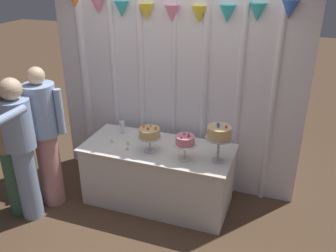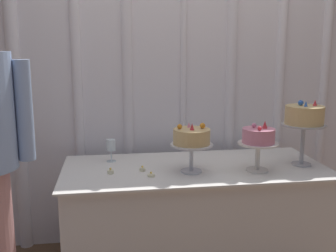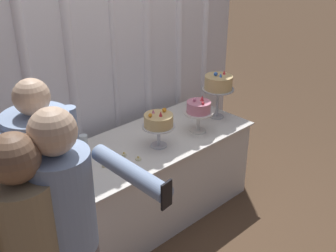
# 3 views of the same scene
# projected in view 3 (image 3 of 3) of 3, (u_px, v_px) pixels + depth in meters

# --- Properties ---
(ground_plane) EXTENTS (24.00, 24.00, 0.00)m
(ground_plane) POSITION_uv_depth(u_px,v_px,m) (163.00, 216.00, 3.77)
(ground_plane) COLOR brown
(draped_curtain) EXTENTS (3.10, 0.17, 2.63)m
(draped_curtain) POSITION_uv_depth(u_px,v_px,m) (108.00, 50.00, 3.53)
(draped_curtain) COLOR white
(draped_curtain) RESTS_ON ground_plane
(cake_table) EXTENTS (1.74, 0.78, 0.74)m
(cake_table) POSITION_uv_depth(u_px,v_px,m) (155.00, 176.00, 3.67)
(cake_table) COLOR white
(cake_table) RESTS_ON ground_plane
(cake_display_leftmost) EXTENTS (0.27, 0.27, 0.32)m
(cake_display_leftmost) POSITION_uv_depth(u_px,v_px,m) (159.00, 122.00, 3.30)
(cake_display_leftmost) COLOR silver
(cake_display_leftmost) RESTS_ON cake_table
(cake_display_center) EXTENTS (0.26, 0.26, 0.33)m
(cake_display_center) POSITION_uv_depth(u_px,v_px,m) (199.00, 109.00, 3.54)
(cake_display_center) COLOR silver
(cake_display_center) RESTS_ON cake_table
(cake_display_rightmost) EXTENTS (0.29, 0.29, 0.44)m
(cake_display_rightmost) POSITION_uv_depth(u_px,v_px,m) (218.00, 84.00, 3.75)
(cake_display_rightmost) COLOR #B2B2B7
(cake_display_rightmost) RESTS_ON cake_table
(wine_glass) EXTENTS (0.06, 0.06, 0.16)m
(wine_glass) POSITION_uv_depth(u_px,v_px,m) (84.00, 141.00, 3.25)
(wine_glass) COLOR silver
(wine_glass) RESTS_ON cake_table
(tealight_far_left) EXTENTS (0.04, 0.04, 0.04)m
(tealight_far_left) POSITION_uv_depth(u_px,v_px,m) (104.00, 165.00, 3.11)
(tealight_far_left) COLOR beige
(tealight_far_left) RESTS_ON cake_table
(tealight_near_left) EXTENTS (0.04, 0.04, 0.04)m
(tealight_near_left) POSITION_uv_depth(u_px,v_px,m) (124.00, 155.00, 3.25)
(tealight_near_left) COLOR beige
(tealight_near_left) RESTS_ON cake_table
(tealight_near_right) EXTENTS (0.05, 0.05, 0.03)m
(tealight_near_right) POSITION_uv_depth(u_px,v_px,m) (138.00, 159.00, 3.20)
(tealight_near_right) COLOR beige
(tealight_near_right) RESTS_ON cake_table
(guest_man_dark_suit) EXTENTS (0.52, 0.40, 1.69)m
(guest_man_dark_suit) POSITION_uv_depth(u_px,v_px,m) (48.00, 205.00, 2.40)
(guest_man_dark_suit) COLOR #D6938E
(guest_man_dark_suit) RESTS_ON ground_plane
(guest_girl_blue_dress) EXTENTS (0.46, 0.76, 1.66)m
(guest_girl_blue_dress) POSITION_uv_depth(u_px,v_px,m) (68.00, 238.00, 2.15)
(guest_girl_blue_dress) COLOR #93ADD6
(guest_girl_blue_dress) RESTS_ON ground_plane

